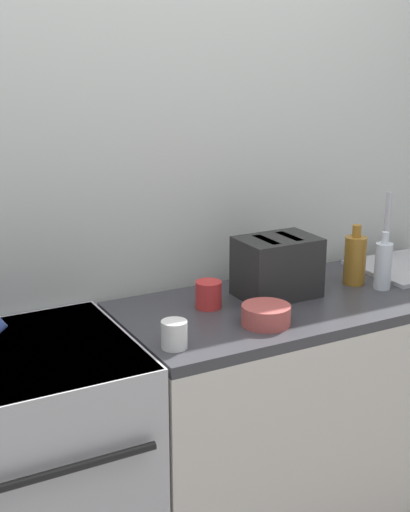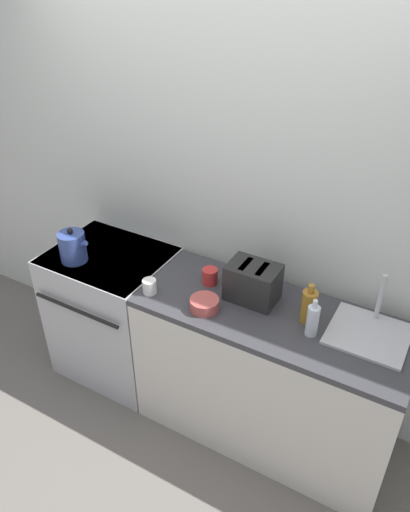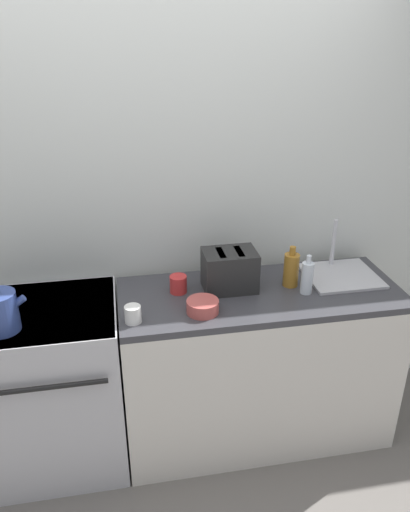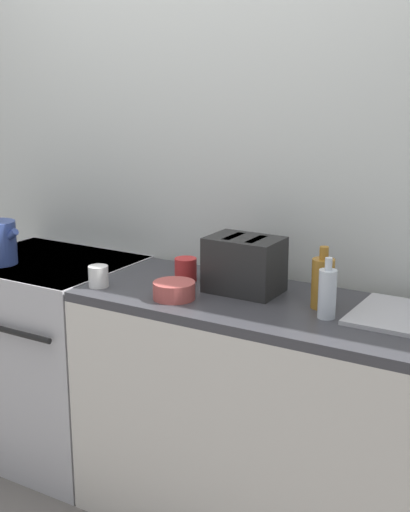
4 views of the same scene
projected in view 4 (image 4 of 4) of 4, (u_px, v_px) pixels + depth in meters
The scene contains 9 objects.
wall_back at pixel (202, 174), 3.02m from camera, with size 8.00×0.05×2.60m.
stove at pixel (52, 356), 3.22m from camera, with size 0.73×0.64×0.92m.
counter_block at pixel (270, 419), 2.67m from camera, with size 1.45×0.58×0.92m.
toaster at pixel (244, 265), 2.65m from camera, with size 0.27×0.19×0.21m.
bottle_amber at pixel (323, 282), 2.47m from camera, with size 0.08×0.08×0.22m.
bottle_clear at pixel (327, 293), 2.37m from camera, with size 0.06×0.06×0.21m.
cup_white at pixel (98, 276), 2.73m from camera, with size 0.08×0.08×0.08m.
cup_red at pixel (186, 269), 2.80m from camera, with size 0.09×0.09×0.09m.
bowl at pixel (174, 290), 2.59m from camera, with size 0.15×0.15×0.06m.
Camera 4 is at (1.55, -1.91, 1.74)m, focal length 50.00 mm.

